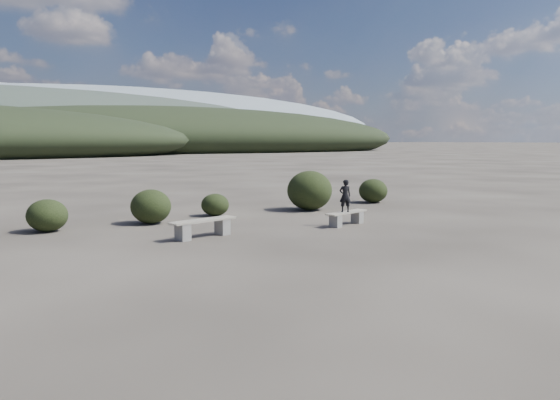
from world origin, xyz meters
TOP-DOWN VIEW (x-y plane):
  - ground at (0.00, 0.00)m, footprint 1200.00×1200.00m
  - bench_left at (-1.94, 5.11)m, footprint 2.04×0.90m
  - bench_right at (2.76, 4.88)m, footprint 1.74×0.83m
  - seated_person at (2.67, 4.86)m, footprint 0.43×0.36m
  - shrub_a at (-5.47, 8.29)m, footprint 1.16×1.16m
  - shrub_b at (-2.41, 8.30)m, footprint 1.28×1.28m
  - shrub_c at (0.06, 8.89)m, footprint 0.98×0.98m
  - shrub_d at (3.82, 8.59)m, footprint 1.71×1.71m
  - shrub_e at (7.52, 9.30)m, footprint 1.21×1.21m

SIDE VIEW (x-z plane):
  - ground at x=0.00m, z-range 0.00..0.00m
  - bench_right at x=2.76m, z-range 0.05..0.47m
  - bench_left at x=-1.94m, z-range 0.05..0.55m
  - shrub_c at x=0.06m, z-range 0.00..0.78m
  - shrub_a at x=-5.47m, z-range 0.00..0.95m
  - shrub_e at x=7.52m, z-range 0.00..1.01m
  - shrub_b at x=-2.41m, z-range 0.00..1.09m
  - shrub_d at x=3.82m, z-range 0.00..1.49m
  - seated_person at x=2.67m, z-range 0.43..1.43m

